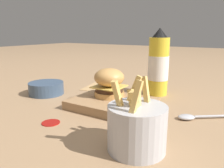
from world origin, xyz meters
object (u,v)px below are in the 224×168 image
Objects in this scene: ketchup_bottle at (158,65)px; fries_basket at (137,127)px; serving_board at (112,104)px; burger at (109,82)px; spoon at (194,117)px; side_bowl at (46,88)px.

ketchup_bottle is 0.43m from fries_basket.
burger reaches higher than serving_board.
burger is 0.29m from fries_basket.
serving_board is 1.60× the size of spoon.
serving_board is at bearing -26.73° from spoon.
spoon is (0.07, 0.23, -0.04)m from fries_basket.
ketchup_bottle is at bearing 64.27° from burger.
spoon is (0.17, -0.18, -0.11)m from ketchup_bottle.
burger is 0.64× the size of spoon.
burger is (-0.03, 0.03, 0.06)m from serving_board.
spoon is (0.53, 0.04, -0.02)m from side_bowl.
ketchup_bottle reaches higher than serving_board.
spoon is (0.27, 0.01, -0.07)m from burger.
fries_basket is 0.24m from spoon.
ketchup_bottle is at bearing 73.27° from serving_board.
burger is 0.64× the size of fries_basket.
burger is 0.75× the size of side_bowl.
ketchup_bottle is at bearing -82.52° from spoon.
serving_board is 2.51× the size of burger.
side_bowl is at bearing -148.62° from ketchup_bottle.
spoon is (0.24, 0.04, -0.01)m from serving_board.
side_bowl is at bearing 158.23° from fries_basket.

